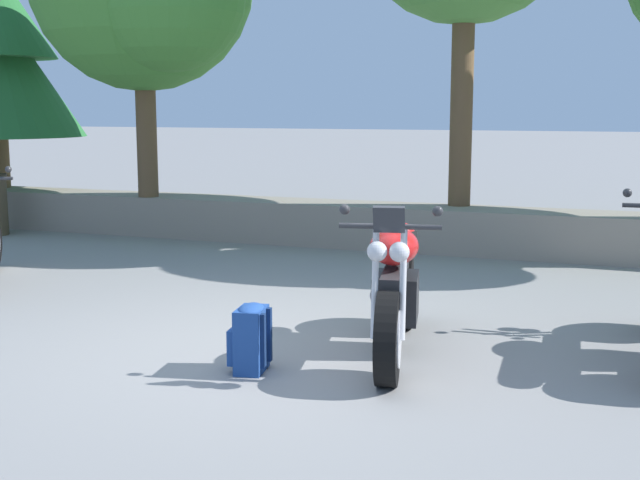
{
  "coord_description": "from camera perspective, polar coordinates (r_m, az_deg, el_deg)",
  "views": [
    {
      "loc": [
        2.54,
        -5.53,
        1.79
      ],
      "look_at": [
        -0.01,
        1.2,
        0.65
      ],
      "focal_mm": 47.31,
      "sensor_mm": 36.0,
      "label": 1
    }
  ],
  "objects": [
    {
      "name": "motorcycle_red_centre",
      "position": [
        6.12,
        5.09,
        -3.34
      ],
      "size": [
        0.81,
        2.05,
        1.18
      ],
      "color": "black",
      "rests_on": "ground"
    },
    {
      "name": "rider_backpack",
      "position": [
        5.79,
        -4.73,
        -6.52
      ],
      "size": [
        0.29,
        0.33,
        0.47
      ],
      "color": "navy",
      "rests_on": "ground"
    },
    {
      "name": "ground_plane",
      "position": [
        6.34,
        -3.79,
        -7.41
      ],
      "size": [
        120.0,
        120.0,
        0.0
      ],
      "primitive_type": "plane",
      "color": "gray"
    },
    {
      "name": "stone_wall",
      "position": [
        10.75,
        6.86,
        0.83
      ],
      "size": [
        36.0,
        0.8,
        0.55
      ],
      "primitive_type": "cube",
      "color": "gray",
      "rests_on": "ground"
    }
  ]
}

